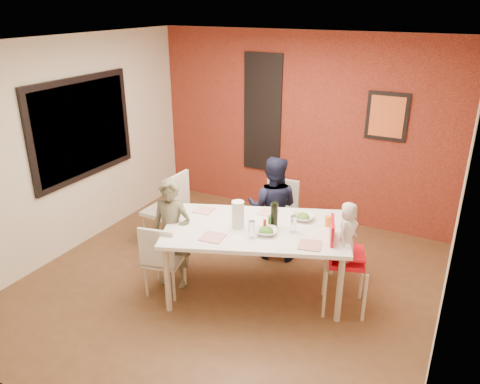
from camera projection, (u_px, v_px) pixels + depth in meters
The scene contains 35 objects.
ground at pixel (228, 283), 5.47m from camera, with size 4.50×4.50×0.00m, color brown.
ceiling at pixel (226, 43), 4.44m from camera, with size 4.50×4.50×0.02m, color white.
wall_back at pixel (301, 127), 6.81m from camera, with size 4.50×0.02×2.70m, color beige.
wall_front at pixel (65, 281), 3.11m from camera, with size 4.50×0.02×2.70m, color beige.
wall_left at pixel (71, 147), 5.90m from camera, with size 0.02×4.50×2.70m, color beige.
wall_right at pixel (457, 217), 4.01m from camera, with size 0.02×4.50×2.70m, color beige.
brick_accent_wall at pixel (300, 128), 6.79m from camera, with size 4.50×0.02×2.70m, color maroon.
picture_window_frame at pixel (82, 128), 5.98m from camera, with size 0.05×1.70×1.30m, color black.
picture_window_pane at pixel (83, 128), 5.97m from camera, with size 0.02×1.55×1.15m, color black.
glassblock_strip at pixel (263, 113), 6.97m from camera, with size 0.55×0.03×1.70m, color silver.
glassblock_surround at pixel (262, 113), 6.97m from camera, with size 0.60×0.03×1.76m, color black.
art_print_frame at pixel (387, 116), 6.15m from camera, with size 0.54×0.03×0.64m, color black.
art_print_canvas at pixel (387, 117), 6.14m from camera, with size 0.44×0.01×0.54m, color orange.
dining_table at pixel (256, 233), 5.07m from camera, with size 2.20×1.71×0.81m.
chair_near at pixel (161, 257), 5.10m from camera, with size 0.47×0.47×0.86m.
chair_far at pixel (279, 211), 6.09m from camera, with size 0.45×0.45×0.93m.
chair_left at pixel (170, 206), 6.10m from camera, with size 0.49×0.49×1.04m.
high_chair at pixel (342, 257), 4.83m from camera, with size 0.54×0.54×1.03m.
child_near at pixel (172, 234), 5.23m from camera, with size 0.47×0.31×1.30m, color brown.
child_far at pixel (273, 208), 5.84m from camera, with size 0.65×0.51×1.34m, color black.
toddler at pixel (347, 231), 4.71m from camera, with size 0.30×0.20×0.62m, color beige.
plate_near_left at pixel (213, 237), 4.81m from camera, with size 0.22×0.22×0.01m, color silver.
plate_far_mid at pixel (268, 213), 5.36m from camera, with size 0.20×0.20×0.01m, color white.
plate_near_right at pixel (310, 245), 4.65m from camera, with size 0.22×0.22×0.01m, color silver.
plate_far_left at pixel (204, 210), 5.42m from camera, with size 0.21×0.21×0.01m, color white.
salad_bowl_a at pixel (266, 231), 4.88m from camera, with size 0.23×0.23×0.06m, color white.
salad_bowl_b at pixel (303, 217), 5.19m from camera, with size 0.24×0.24×0.06m, color white.
wine_bottle at pixel (274, 215), 4.96m from camera, with size 0.08×0.08×0.29m, color black.
wine_glass_a at pixel (252, 229), 4.78m from camera, with size 0.06×0.06×0.18m, color white.
wine_glass_b at pixel (293, 224), 4.90m from camera, with size 0.06×0.06×0.18m, color white.
paper_towel_roll at pixel (238, 214), 4.98m from camera, with size 0.13×0.13×0.30m, color silver.
condiment_red at pixel (265, 225), 4.94m from camera, with size 0.03×0.03×0.13m, color red.
condiment_green at pixel (270, 222), 4.98m from camera, with size 0.04×0.04×0.14m, color #377426.
condiment_brown at pixel (270, 221), 5.01m from camera, with size 0.04×0.04×0.14m, color brown.
sippy_cup at pixel (328, 221), 5.03m from camera, with size 0.07×0.07×0.12m, color orange.
Camera 1 is at (2.24, -4.07, 3.09)m, focal length 35.00 mm.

